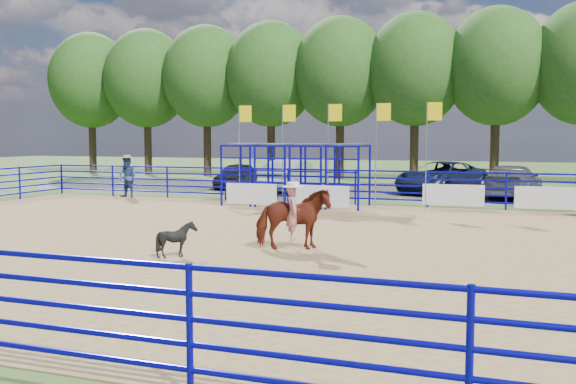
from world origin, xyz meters
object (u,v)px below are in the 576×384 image
(car_c, at_px, (441,177))
(calf, at_px, (177,239))
(car_b, at_px, (292,176))
(spectator_cowboy, at_px, (127,177))
(car_a, at_px, (237,175))
(car_d, at_px, (512,182))
(horse_and_rider, at_px, (293,215))

(car_c, bearing_deg, calf, -77.42)
(car_b, height_order, car_c, car_b)
(calf, bearing_deg, car_c, -9.19)
(calf, distance_m, spectator_cowboy, 15.68)
(spectator_cowboy, relative_size, car_a, 0.47)
(calf, distance_m, car_c, 20.18)
(car_a, bearing_deg, spectator_cowboy, -117.23)
(spectator_cowboy, bearing_deg, car_d, 19.08)
(spectator_cowboy, distance_m, car_c, 15.48)
(horse_and_rider, bearing_deg, car_c, 84.55)
(horse_and_rider, distance_m, calf, 2.99)
(spectator_cowboy, xyz_separation_m, car_d, (17.00, 5.88, -0.22))
(car_d, bearing_deg, car_a, 5.65)
(calf, bearing_deg, car_a, 22.37)
(horse_and_rider, height_order, car_a, horse_and_rider)
(car_a, xyz_separation_m, car_b, (3.59, -1.09, 0.11))
(horse_and_rider, relative_size, car_b, 0.48)
(spectator_cowboy, distance_m, car_d, 17.99)
(car_c, bearing_deg, horse_and_rider, -71.52)
(car_d, bearing_deg, calf, 76.84)
(spectator_cowboy, height_order, car_b, spectator_cowboy)
(spectator_cowboy, height_order, car_c, spectator_cowboy)
(calf, height_order, car_d, car_d)
(car_c, bearing_deg, car_b, -142.26)
(horse_and_rider, xyz_separation_m, spectator_cowboy, (-11.89, 10.48, 0.10))
(horse_and_rider, bearing_deg, car_d, 72.66)
(spectator_cowboy, height_order, car_d, spectator_cowboy)
(calf, xyz_separation_m, car_d, (7.38, 18.25, 0.33))
(calf, relative_size, car_d, 0.16)
(car_b, relative_size, car_c, 0.86)
(spectator_cowboy, relative_size, car_b, 0.40)
(car_c, bearing_deg, car_a, -152.28)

